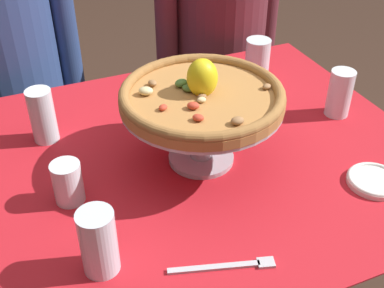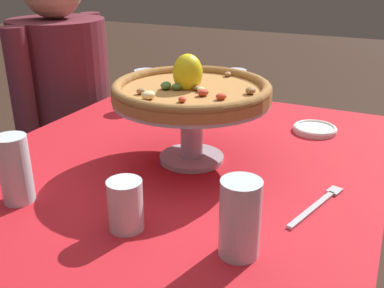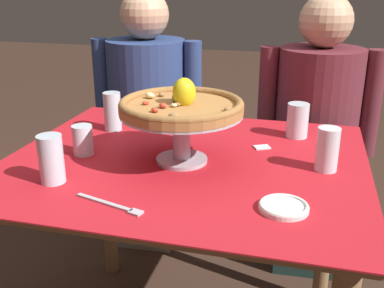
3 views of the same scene
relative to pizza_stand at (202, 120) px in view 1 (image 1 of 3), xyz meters
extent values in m
cylinder|color=olive|center=(-0.46, 0.41, -0.50)|extent=(0.06, 0.06, 0.73)
cylinder|color=olive|center=(0.47, 0.41, -0.50)|extent=(0.06, 0.06, 0.73)
cube|color=olive|center=(0.01, 0.02, -0.13)|extent=(1.05, 0.89, 0.02)
cube|color=red|center=(0.01, 0.02, -0.11)|extent=(1.09, 0.93, 0.00)
cylinder|color=#B7B7C1|center=(0.00, 0.00, -0.11)|extent=(0.15, 0.15, 0.01)
cylinder|color=#B7B7C1|center=(0.00, 0.00, -0.03)|extent=(0.05, 0.05, 0.14)
cylinder|color=#B7B7C1|center=(0.00, 0.00, 0.04)|extent=(0.36, 0.36, 0.01)
cylinder|color=#AD753D|center=(0.00, 0.00, 0.06)|extent=(0.36, 0.36, 0.02)
torus|color=olive|center=(0.00, 0.00, 0.07)|extent=(0.36, 0.36, 0.02)
ellipsoid|color=#996B42|center=(0.02, -0.13, 0.07)|extent=(0.03, 0.02, 0.02)
ellipsoid|color=#996B42|center=(-0.01, -0.02, 0.07)|extent=(0.02, 0.02, 0.01)
ellipsoid|color=beige|center=(-0.01, -0.03, 0.07)|extent=(0.02, 0.02, 0.01)
ellipsoid|color=#4C7533|center=(-0.03, 0.05, 0.08)|extent=(0.04, 0.03, 0.02)
ellipsoid|color=#C63D28|center=(-0.10, -0.03, 0.07)|extent=(0.03, 0.03, 0.01)
ellipsoid|color=#996B42|center=(-0.09, 0.08, 0.07)|extent=(0.02, 0.03, 0.01)
ellipsoid|color=#4C7533|center=(-0.02, 0.03, 0.07)|extent=(0.03, 0.03, 0.01)
ellipsoid|color=#C63D28|center=(-0.05, -0.09, 0.07)|extent=(0.03, 0.03, 0.01)
ellipsoid|color=beige|center=(-0.11, 0.05, 0.08)|extent=(0.04, 0.04, 0.02)
ellipsoid|color=#C63D28|center=(-0.04, -0.05, 0.07)|extent=(0.03, 0.03, 0.01)
ellipsoid|color=#996B42|center=(0.14, -0.03, 0.07)|extent=(0.03, 0.02, 0.01)
ellipsoid|color=yellow|center=(0.01, 0.01, 0.10)|extent=(0.08, 0.08, 0.09)
cylinder|color=silver|center=(-0.32, -0.02, -0.06)|extent=(0.06, 0.06, 0.09)
cylinder|color=silver|center=(-0.32, -0.02, -0.08)|extent=(0.06, 0.06, 0.06)
cylinder|color=silver|center=(-0.32, 0.23, -0.04)|extent=(0.06, 0.06, 0.14)
cylinder|color=silver|center=(-0.32, 0.23, -0.08)|extent=(0.05, 0.05, 0.06)
cylinder|color=white|center=(0.42, 0.04, -0.05)|extent=(0.06, 0.06, 0.13)
cylinder|color=silver|center=(0.42, 0.04, -0.06)|extent=(0.06, 0.06, 0.09)
cylinder|color=silver|center=(-0.30, -0.23, -0.04)|extent=(0.07, 0.07, 0.13)
cylinder|color=silver|center=(-0.30, -0.23, -0.08)|extent=(0.06, 0.06, 0.07)
cylinder|color=silver|center=(0.33, 0.32, -0.05)|extent=(0.07, 0.07, 0.12)
cylinder|color=silver|center=(0.33, 0.32, -0.08)|extent=(0.07, 0.07, 0.06)
cylinder|color=white|center=(0.32, -0.23, -0.11)|extent=(0.12, 0.12, 0.01)
torus|color=white|center=(0.32, -0.23, -0.10)|extent=(0.12, 0.12, 0.01)
cube|color=#B7B7C1|center=(-0.11, -0.31, -0.11)|extent=(0.17, 0.06, 0.01)
cube|color=#B7B7C1|center=(-0.02, -0.34, -0.11)|extent=(0.04, 0.03, 0.01)
cube|color=white|center=(0.22, 0.18, -0.11)|extent=(0.06, 0.05, 0.00)
cube|color=gray|center=(-0.39, 0.76, -0.64)|extent=(0.30, 0.33, 0.46)
cylinder|color=navy|center=(-0.39, 0.76, -0.13)|extent=(0.38, 0.38, 0.56)
cylinder|color=navy|center=(-0.16, 0.77, -0.09)|extent=(0.08, 0.08, 0.47)
cube|color=#1E3833|center=(0.40, 0.73, -0.63)|extent=(0.30, 0.33, 0.48)
cylinder|color=maroon|center=(0.40, 0.73, -0.13)|extent=(0.37, 0.37, 0.53)
cylinder|color=maroon|center=(0.18, 0.72, -0.09)|extent=(0.08, 0.08, 0.45)
cylinder|color=maroon|center=(0.61, 0.75, -0.09)|extent=(0.08, 0.08, 0.45)
camera|label=1|loc=(-0.38, -0.84, 0.60)|focal=45.79mm
camera|label=2|loc=(-0.88, -0.42, 0.34)|focal=41.48mm
camera|label=3|loc=(0.35, -1.23, 0.42)|focal=42.87mm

